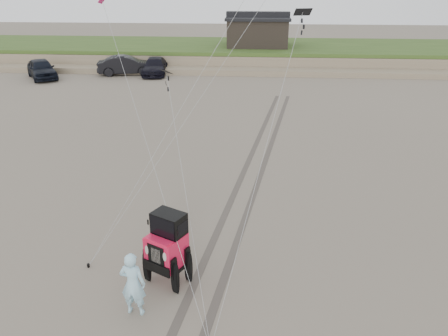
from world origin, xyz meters
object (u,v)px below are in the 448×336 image
at_px(truck_b, 126,65).
at_px(truck_c, 155,66).
at_px(cabin, 258,31).
at_px(jeep, 167,256).
at_px(man, 133,284).
at_px(truck_a, 42,69).

distance_m(truck_b, truck_c, 2.59).
relative_size(cabin, truck_c, 1.26).
bearing_deg(jeep, truck_b, 135.72).
xyz_separation_m(truck_b, truck_c, (2.57, 0.28, -0.11)).
bearing_deg(man, truck_c, -73.24).
distance_m(jeep, man, 1.50).
bearing_deg(truck_a, truck_c, -20.38).
xyz_separation_m(cabin, truck_b, (-11.84, -7.20, -2.39)).
distance_m(truck_b, jeep, 30.76).
height_order(cabin, truck_c, cabin).
distance_m(truck_c, jeep, 30.33).
height_order(truck_b, jeep, jeep).
bearing_deg(man, jeep, -109.28).
height_order(cabin, truck_a, cabin).
height_order(cabin, man, cabin).
height_order(cabin, truck_b, cabin).
xyz_separation_m(cabin, man, (-2.84, -37.78, -2.31)).
bearing_deg(truck_c, jeep, -83.24).
xyz_separation_m(cabin, truck_c, (-9.26, -6.92, -2.50)).
bearing_deg(truck_a, truck_b, -17.43).
xyz_separation_m(truck_a, man, (15.96, -28.37, 0.08)).
bearing_deg(truck_b, cabin, -71.93).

